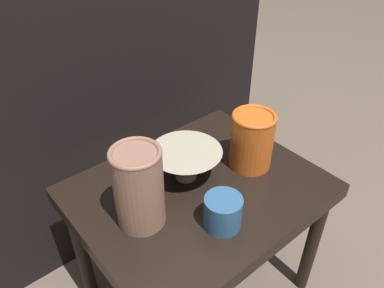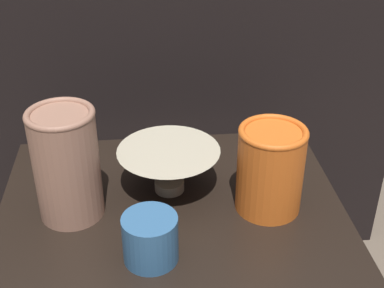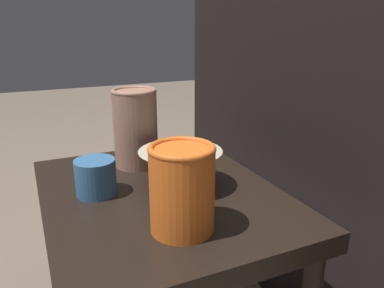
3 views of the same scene
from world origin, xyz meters
name	(u,v)px [view 1 (image 1 of 3)]	position (x,y,z in m)	size (l,w,h in m)	color
ground_plane	(197,287)	(0.00, 0.00, 0.00)	(8.00, 8.00, 0.00)	#6B5B4C
table	(198,202)	(0.00, 0.00, 0.37)	(0.58, 0.47, 0.42)	black
couch_backdrop	(86,96)	(0.00, 0.59, 0.42)	(1.12, 0.50, 0.84)	black
bowl	(185,162)	(0.00, 0.05, 0.47)	(0.18, 0.18, 0.08)	#B2A88E
vase_textured_left	(139,187)	(-0.16, 0.00, 0.51)	(0.11, 0.11, 0.19)	#996B56
vase_colorful_right	(252,139)	(0.16, -0.02, 0.50)	(0.11, 0.11, 0.15)	orange
cup	(223,212)	(-0.04, -0.12, 0.45)	(0.08, 0.08, 0.07)	#33608E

